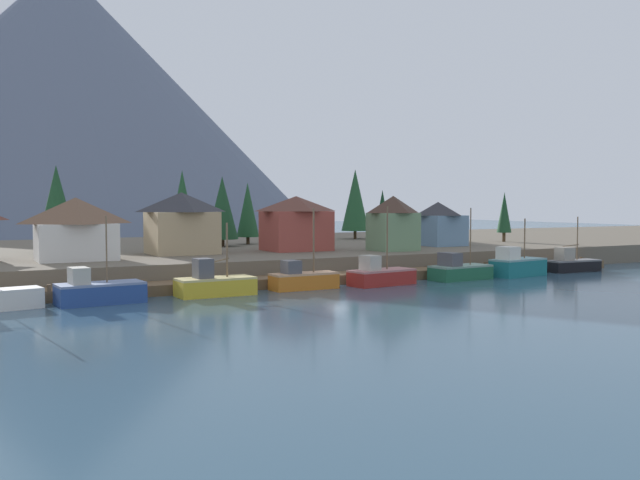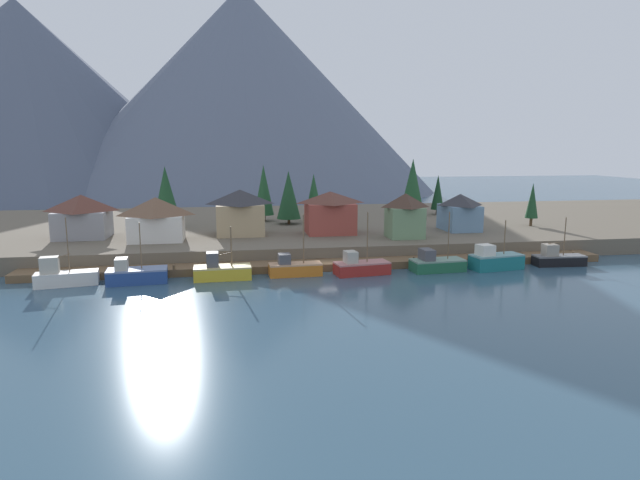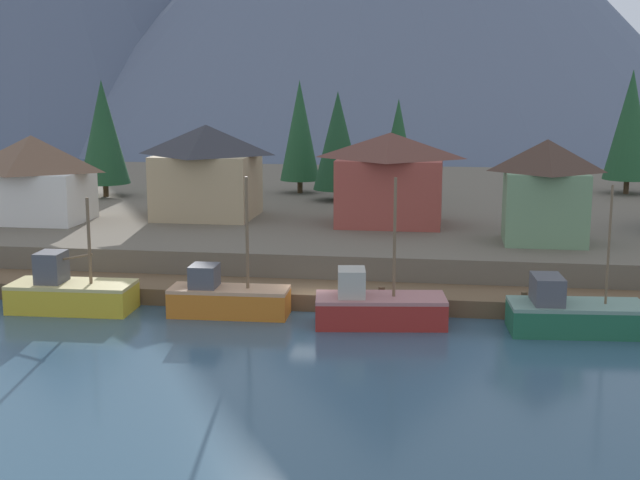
{
  "view_description": "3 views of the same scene",
  "coord_description": "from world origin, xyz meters",
  "px_view_note": "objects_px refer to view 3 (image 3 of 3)",
  "views": [
    {
      "loc": [
        -34.94,
        -62.1,
        8.51
      ],
      "look_at": [
        -0.29,
        3.32,
        4.54
      ],
      "focal_mm": 38.81,
      "sensor_mm": 36.0,
      "label": 1
    },
    {
      "loc": [
        -12.46,
        -69.05,
        16.46
      ],
      "look_at": [
        -0.68,
        2.6,
        3.88
      ],
      "focal_mm": 30.23,
      "sensor_mm": 36.0,
      "label": 2
    },
    {
      "loc": [
        7.7,
        -48.37,
        13.48
      ],
      "look_at": [
        -0.01,
        3.12,
        3.68
      ],
      "focal_mm": 48.98,
      "sensor_mm": 36.0,
      "label": 3
    }
  ],
  "objects_px": {
    "fishing_boat_red": "(377,307)",
    "conifer_back_right": "(300,131)",
    "fishing_boat_orange": "(227,298)",
    "fishing_boat_green": "(573,314)",
    "house_green": "(546,190)",
    "house_white": "(33,178)",
    "fishing_boat_yellow": "(70,293)",
    "conifer_centre": "(630,125)",
    "house_tan": "(207,170)",
    "house_red": "(390,178)",
    "conifer_near_left": "(338,141)",
    "conifer_mid_right": "(398,142)",
    "conifer_mid_left": "(103,132)"
  },
  "relations": [
    {
      "from": "house_red",
      "to": "fishing_boat_yellow",
      "type": "bearing_deg",
      "value": -133.42
    },
    {
      "from": "house_white",
      "to": "conifer_back_right",
      "type": "bearing_deg",
      "value": 48.38
    },
    {
      "from": "house_green",
      "to": "conifer_back_right",
      "type": "relative_size",
      "value": 0.65
    },
    {
      "from": "fishing_boat_yellow",
      "to": "house_red",
      "type": "height_order",
      "value": "house_red"
    },
    {
      "from": "conifer_mid_right",
      "to": "conifer_back_right",
      "type": "bearing_deg",
      "value": 172.16
    },
    {
      "from": "conifer_near_left",
      "to": "house_red",
      "type": "bearing_deg",
      "value": -65.33
    },
    {
      "from": "fishing_boat_green",
      "to": "house_red",
      "type": "distance_m",
      "value": 22.11
    },
    {
      "from": "fishing_boat_yellow",
      "to": "house_red",
      "type": "bearing_deg",
      "value": 44.74
    },
    {
      "from": "fishing_boat_green",
      "to": "house_tan",
      "type": "relative_size",
      "value": 1.01
    },
    {
      "from": "fishing_boat_green",
      "to": "house_red",
      "type": "relative_size",
      "value": 0.99
    },
    {
      "from": "conifer_near_left",
      "to": "conifer_back_right",
      "type": "relative_size",
      "value": 0.91
    },
    {
      "from": "fishing_boat_yellow",
      "to": "conifer_centre",
      "type": "bearing_deg",
      "value": 43.63
    },
    {
      "from": "fishing_boat_red",
      "to": "house_white",
      "type": "height_order",
      "value": "house_white"
    },
    {
      "from": "fishing_boat_orange",
      "to": "house_white",
      "type": "distance_m",
      "value": 24.77
    },
    {
      "from": "house_red",
      "to": "conifer_near_left",
      "type": "relative_size",
      "value": 0.83
    },
    {
      "from": "fishing_boat_red",
      "to": "conifer_mid_left",
      "type": "distance_m",
      "value": 41.6
    },
    {
      "from": "conifer_mid_left",
      "to": "conifer_near_left",
      "type": "bearing_deg",
      "value": 1.27
    },
    {
      "from": "fishing_boat_yellow",
      "to": "conifer_centre",
      "type": "distance_m",
      "value": 55.13
    },
    {
      "from": "fishing_boat_red",
      "to": "house_tan",
      "type": "xyz_separation_m",
      "value": [
        -15.13,
        19.78,
        5.2
      ]
    },
    {
      "from": "house_tan",
      "to": "conifer_mid_right",
      "type": "height_order",
      "value": "conifer_mid_right"
    },
    {
      "from": "fishing_boat_green",
      "to": "house_green",
      "type": "xyz_separation_m",
      "value": [
        -0.38,
        12.52,
        5.01
      ]
    },
    {
      "from": "house_white",
      "to": "fishing_boat_red",
      "type": "bearing_deg",
      "value": -29.81
    },
    {
      "from": "house_white",
      "to": "house_tan",
      "type": "relative_size",
      "value": 1.05
    },
    {
      "from": "fishing_boat_orange",
      "to": "fishing_boat_green",
      "type": "distance_m",
      "value": 19.11
    },
    {
      "from": "fishing_boat_orange",
      "to": "house_green",
      "type": "bearing_deg",
      "value": 30.76
    },
    {
      "from": "fishing_boat_yellow",
      "to": "conifer_back_right",
      "type": "distance_m",
      "value": 36.51
    },
    {
      "from": "house_white",
      "to": "fishing_boat_orange",
      "type": "bearing_deg",
      "value": -38.63
    },
    {
      "from": "house_white",
      "to": "conifer_centre",
      "type": "relative_size",
      "value": 0.71
    },
    {
      "from": "house_white",
      "to": "conifer_near_left",
      "type": "xyz_separation_m",
      "value": [
        21.49,
        14.71,
        1.98
      ]
    },
    {
      "from": "fishing_boat_orange",
      "to": "fishing_boat_green",
      "type": "xyz_separation_m",
      "value": [
        19.1,
        -0.56,
        0.01
      ]
    },
    {
      "from": "house_red",
      "to": "conifer_centre",
      "type": "xyz_separation_m",
      "value": [
        20.98,
        20.62,
        2.98
      ]
    },
    {
      "from": "fishing_boat_yellow",
      "to": "conifer_mid_left",
      "type": "xyz_separation_m",
      "value": [
        -9.8,
        29.75,
        7.38
      ]
    },
    {
      "from": "house_white",
      "to": "conifer_mid_right",
      "type": "relative_size",
      "value": 0.92
    },
    {
      "from": "fishing_boat_red",
      "to": "fishing_boat_green",
      "type": "distance_m",
      "value": 10.42
    },
    {
      "from": "conifer_mid_left",
      "to": "conifer_back_right",
      "type": "distance_m",
      "value": 18.12
    },
    {
      "from": "fishing_boat_green",
      "to": "house_green",
      "type": "distance_m",
      "value": 13.49
    },
    {
      "from": "conifer_back_right",
      "to": "conifer_mid_right",
      "type": "bearing_deg",
      "value": -7.84
    },
    {
      "from": "conifer_near_left",
      "to": "conifer_mid_left",
      "type": "distance_m",
      "value": 21.6
    },
    {
      "from": "fishing_boat_orange",
      "to": "fishing_boat_yellow",
      "type": "bearing_deg",
      "value": -179.59
    },
    {
      "from": "fishing_boat_red",
      "to": "fishing_boat_green",
      "type": "bearing_deg",
      "value": -7.07
    },
    {
      "from": "fishing_boat_red",
      "to": "conifer_back_right",
      "type": "relative_size",
      "value": 0.77
    },
    {
      "from": "fishing_boat_red",
      "to": "house_green",
      "type": "xyz_separation_m",
      "value": [
        10.05,
        12.64,
        5.02
      ]
    },
    {
      "from": "fishing_boat_orange",
      "to": "conifer_near_left",
      "type": "xyz_separation_m",
      "value": [
        2.51,
        29.87,
        6.84
      ]
    },
    {
      "from": "fishing_boat_red",
      "to": "house_tan",
      "type": "distance_m",
      "value": 25.44
    },
    {
      "from": "house_white",
      "to": "conifer_back_right",
      "type": "relative_size",
      "value": 0.78
    },
    {
      "from": "house_tan",
      "to": "house_white",
      "type": "bearing_deg",
      "value": -162.55
    },
    {
      "from": "house_white",
      "to": "conifer_mid_right",
      "type": "bearing_deg",
      "value": 34.26
    },
    {
      "from": "fishing_boat_green",
      "to": "conifer_mid_right",
      "type": "distance_m",
      "value": 36.34
    },
    {
      "from": "fishing_boat_orange",
      "to": "conifer_back_right",
      "type": "relative_size",
      "value": 0.75
    },
    {
      "from": "conifer_near_left",
      "to": "conifer_mid_left",
      "type": "xyz_separation_m",
      "value": [
        -21.59,
        -0.48,
        0.59
      ]
    }
  ]
}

